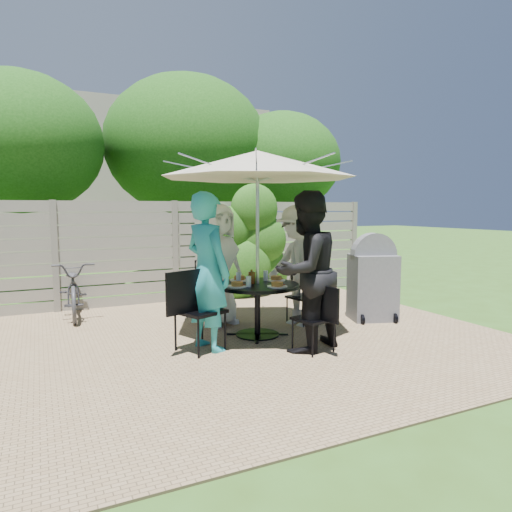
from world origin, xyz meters
name	(u,v)px	position (x,y,z in m)	size (l,w,h in m)	color
backyard_envelope	(115,180)	(0.09, 10.29, 2.61)	(60.00, 60.00, 5.00)	#33531A
patio_table	(257,300)	(0.37, 0.31, 0.50)	(1.38, 1.38, 0.72)	black
umbrella	(258,165)	(0.37, 0.31, 2.27)	(3.20, 3.20, 2.45)	silver
chair_back	(212,305)	(0.06, 1.23, 0.28)	(0.55, 0.70, 0.92)	black
person_back	(218,265)	(0.10, 1.10, 0.89)	(0.87, 0.57, 1.78)	silver
chair_left	(199,327)	(-0.55, 0.01, 0.30)	(0.77, 0.63, 1.01)	black
person_left	(208,272)	(-0.42, 0.05, 0.95)	(0.70, 0.46, 1.91)	teal
chair_front	(314,332)	(0.67, -0.60, 0.25)	(0.47, 0.63, 0.83)	black
person_front	(306,272)	(0.63, -0.47, 0.96)	(0.93, 0.73, 1.92)	black
chair_right	(304,307)	(1.28, 0.62, 0.25)	(0.63, 0.48, 0.83)	black
person_right	(299,266)	(1.15, 0.58, 0.88)	(1.14, 0.65, 1.76)	beige
plate_back	(239,279)	(0.25, 0.66, 0.74)	(0.26, 0.26, 0.06)	white
plate_left	(237,285)	(0.02, 0.20, 0.74)	(0.26, 0.26, 0.06)	white
plate_front	(277,285)	(0.48, -0.03, 0.74)	(0.26, 0.26, 0.06)	white
plate_right	(276,279)	(0.71, 0.43, 0.74)	(0.26, 0.26, 0.06)	white
glass_back	(239,277)	(0.18, 0.53, 0.79)	(0.07, 0.07, 0.14)	silver
glass_left	(249,282)	(0.15, 0.13, 0.79)	(0.07, 0.07, 0.14)	silver
glass_right	(266,276)	(0.58, 0.49, 0.79)	(0.07, 0.07, 0.14)	silver
syrup_jug	(252,278)	(0.29, 0.34, 0.80)	(0.09, 0.09, 0.16)	#59280C
coffee_cup	(252,277)	(0.39, 0.55, 0.78)	(0.08, 0.08, 0.12)	#C6B293
bicycle	(74,288)	(-1.75, 2.60, 0.45)	(0.60, 1.71, 0.90)	#333338
bbq_grill	(373,281)	(2.33, 0.34, 0.61)	(0.78, 0.69, 1.35)	slate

